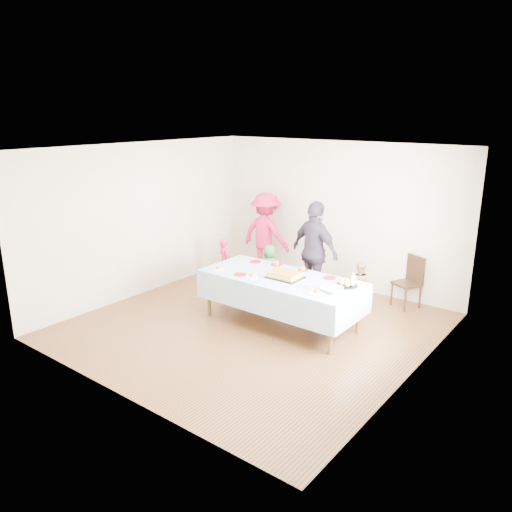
{
  "coord_description": "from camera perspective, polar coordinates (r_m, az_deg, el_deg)",
  "views": [
    {
      "loc": [
        4.4,
        -5.62,
        3.22
      ],
      "look_at": [
        -0.18,
        0.3,
        1.03
      ],
      "focal_mm": 35.0,
      "sensor_mm": 36.0,
      "label": 1
    }
  ],
  "objects": [
    {
      "name": "plate_red_far_d",
      "position": [
        7.62,
        8.42,
        -2.47
      ],
      "size": [
        0.19,
        0.19,
        0.01
      ],
      "primitive_type": "cylinder",
      "color": "#B90D0F",
      "rests_on": "party_table"
    },
    {
      "name": "adult_left",
      "position": [
        10.02,
        1.12,
        2.54
      ],
      "size": [
        1.07,
        0.62,
        1.66
      ],
      "primitive_type": "imported",
      "rotation": [
        0.0,
        0.0,
        3.14
      ],
      "color": "#D61A51",
      "rests_on": "ground"
    },
    {
      "name": "dining_chair",
      "position": [
        8.8,
        17.24,
        -2.5
      ],
      "size": [
        0.5,
        0.5,
        0.88
      ],
      "rotation": [
        0.0,
        0.0,
        -0.43
      ],
      "color": "black",
      "rests_on": "ground"
    },
    {
      "name": "toddler_mid",
      "position": [
        9.15,
        1.54,
        -1.38
      ],
      "size": [
        0.5,
        0.42,
        0.87
      ],
      "primitive_type": "imported",
      "rotation": [
        0.0,
        0.0,
        3.55
      ],
      "color": "#287936",
      "rests_on": "ground"
    },
    {
      "name": "plate_white_mid",
      "position": [
        7.57,
        -0.52,
        -2.4
      ],
      "size": [
        0.2,
        0.2,
        0.01
      ],
      "primitive_type": "cylinder",
      "color": "white",
      "rests_on": "party_table"
    },
    {
      "name": "punch_bowl",
      "position": [
        7.04,
        8.67,
        -3.82
      ],
      "size": [
        0.3,
        0.3,
        0.07
      ],
      "primitive_type": "imported",
      "color": "silver",
      "rests_on": "party_table"
    },
    {
      "name": "plate_red_far_a",
      "position": [
        8.33,
        -0.03,
        -0.65
      ],
      "size": [
        0.19,
        0.19,
        0.01
      ],
      "primitive_type": "cylinder",
      "color": "#B90D0F",
      "rests_on": "party_table"
    },
    {
      "name": "plate_red_far_b",
      "position": [
        8.17,
        2.35,
        -1.0
      ],
      "size": [
        0.19,
        0.19,
        0.01
      ],
      "primitive_type": "cylinder",
      "color": "#B90D0F",
      "rests_on": "party_table"
    },
    {
      "name": "party_hat",
      "position": [
        7.45,
        11.02,
        -2.34
      ],
      "size": [
        0.11,
        0.11,
        0.19
      ],
      "primitive_type": "cone",
      "color": "white",
      "rests_on": "party_table"
    },
    {
      "name": "plate_white_right",
      "position": [
        6.98,
        6.91,
        -4.2
      ],
      "size": [
        0.23,
        0.23,
        0.01
      ],
      "primitive_type": "cylinder",
      "color": "white",
      "rests_on": "party_table"
    },
    {
      "name": "birthday_cake",
      "position": [
        7.55,
        3.35,
        -2.19
      ],
      "size": [
        0.51,
        0.39,
        0.09
      ],
      "color": "black",
      "rests_on": "party_table"
    },
    {
      "name": "toddler_left",
      "position": [
        9.6,
        -3.61,
        -0.54
      ],
      "size": [
        0.37,
        0.31,
        0.87
      ],
      "primitive_type": "imported",
      "rotation": [
        0.0,
        0.0,
        2.75
      ],
      "color": "#D21A54",
      "rests_on": "ground"
    },
    {
      "name": "party_table",
      "position": [
        7.63,
        2.88,
        -2.75
      ],
      "size": [
        2.5,
        1.1,
        0.78
      ],
      "color": "brown",
      "rests_on": "ground"
    },
    {
      "name": "plate_red_near",
      "position": [
        7.69,
        -1.85,
        -2.13
      ],
      "size": [
        0.19,
        0.19,
        0.01
      ],
      "primitive_type": "cylinder",
      "color": "#B90D0F",
      "rests_on": "party_table"
    },
    {
      "name": "rolls_tray",
      "position": [
        7.31,
        10.36,
        -3.1
      ],
      "size": [
        0.31,
        0.31,
        0.09
      ],
      "color": "black",
      "rests_on": "party_table"
    },
    {
      "name": "room_walls",
      "position": [
        7.25,
        0.02,
        4.82
      ],
      "size": [
        5.04,
        5.04,
        2.72
      ],
      "color": "beige",
      "rests_on": "ground"
    },
    {
      "name": "plate_red_far_c",
      "position": [
        7.92,
        5.36,
        -1.62
      ],
      "size": [
        0.16,
        0.16,
        0.01
      ],
      "primitive_type": "cylinder",
      "color": "#B90D0F",
      "rests_on": "party_table"
    },
    {
      "name": "fork_pile",
      "position": [
        7.14,
        5.82,
        -3.44
      ],
      "size": [
        0.24,
        0.18,
        0.07
      ],
      "primitive_type": null,
      "color": "white",
      "rests_on": "party_table"
    },
    {
      "name": "toddler_right",
      "position": [
        8.55,
        11.71,
        -3.24
      ],
      "size": [
        0.47,
        0.42,
        0.81
      ],
      "primitive_type": "imported",
      "rotation": [
        0.0,
        0.0,
        3.47
      ],
      "color": "tan",
      "rests_on": "ground"
    },
    {
      "name": "ground",
      "position": [
        7.83,
        -0.32,
        -7.95
      ],
      "size": [
        5.0,
        5.0,
        0.0
      ],
      "primitive_type": "plane",
      "color": "#482514",
      "rests_on": "ground"
    },
    {
      "name": "plate_white_left",
      "position": [
        7.95,
        -4.34,
        -1.52
      ],
      "size": [
        0.2,
        0.2,
        0.01
      ],
      "primitive_type": "cylinder",
      "color": "white",
      "rests_on": "party_table"
    },
    {
      "name": "adult_right",
      "position": [
        8.64,
        6.74,
        0.5
      ],
      "size": [
        1.1,
        0.67,
        1.76
      ],
      "primitive_type": "imported",
      "rotation": [
        0.0,
        0.0,
        2.89
      ],
      "color": "#382D3E",
      "rests_on": "ground"
    }
  ]
}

